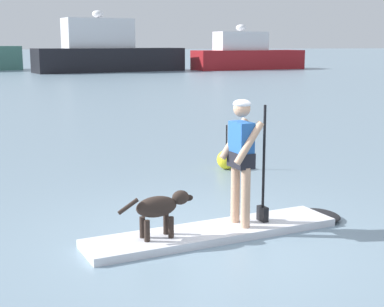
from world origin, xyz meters
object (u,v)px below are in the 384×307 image
(moored_boat_starboard, at_px, (247,55))
(marker_buoy, at_px, (226,159))
(paddleboard, at_px, (229,230))
(moored_boat_far_port, at_px, (107,52))
(dog, at_px, (160,208))
(person_paddler, at_px, (242,154))

(moored_boat_starboard, height_order, marker_buoy, moored_boat_starboard)
(paddleboard, distance_m, moored_boat_far_port, 42.74)
(moored_boat_far_port, bearing_deg, moored_boat_starboard, 3.30)
(dog, relative_size, marker_buoy, 1.12)
(dog, relative_size, moored_boat_far_port, 0.08)
(person_paddler, xyz_separation_m, moored_boat_starboard, (16.65, 43.23, 0.24))
(person_paddler, relative_size, dog, 1.67)
(paddleboard, bearing_deg, marker_buoy, 71.41)
(paddleboard, height_order, moored_boat_far_port, moored_boat_far_port)
(person_paddler, bearing_deg, paddleboard, -169.65)
(person_paddler, height_order, marker_buoy, person_paddler)
(paddleboard, xyz_separation_m, moored_boat_starboard, (16.84, 43.26, 1.24))
(dog, xyz_separation_m, moored_boat_starboard, (17.78, 43.43, 0.82))
(dog, bearing_deg, paddleboard, 10.35)
(paddleboard, height_order, moored_boat_starboard, moored_boat_starboard)
(moored_boat_far_port, distance_m, marker_buoy, 38.94)
(person_paddler, relative_size, moored_boat_starboard, 0.15)
(paddleboard, relative_size, moored_boat_far_port, 0.29)
(person_paddler, relative_size, marker_buoy, 1.88)
(person_paddler, distance_m, marker_buoy, 3.92)
(person_paddler, bearing_deg, marker_buoy, 73.87)
(person_paddler, bearing_deg, moored_boat_far_port, 84.87)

